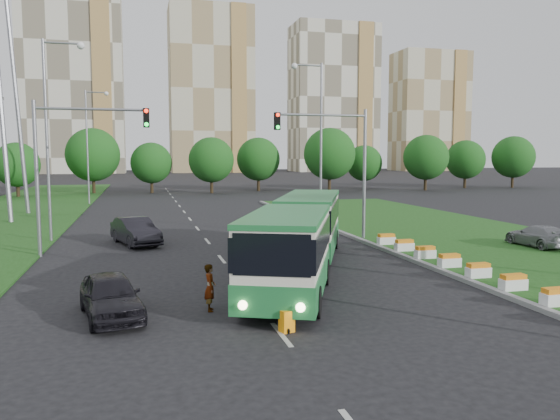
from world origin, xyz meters
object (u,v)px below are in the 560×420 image
object	(u,v)px
car_left_near	(111,296)
traffic_mast_left	(70,153)
pedestrian	(210,288)
shopping_trolley	(287,321)
traffic_mast_median	(340,153)
car_median	(538,236)
articulated_bus	(295,235)
car_left_far	(136,231)

from	to	relation	value
car_left_near	traffic_mast_left	bearing A→B (deg)	90.48
traffic_mast_left	pedestrian	distance (m)	14.06
pedestrian	shopping_trolley	bearing A→B (deg)	-141.70
traffic_mast_median	pedestrian	bearing A→B (deg)	-126.06
car_median	pedestrian	bearing A→B (deg)	20.36
articulated_bus	car_median	xyz separation A→B (m)	(14.81, 2.42, -0.95)
car_left_near	shopping_trolley	xyz separation A→B (m)	(5.13, -2.84, -0.39)
car_median	shopping_trolley	xyz separation A→B (m)	(-17.34, -10.38, -0.42)
car_median	pedestrian	xyz separation A→B (m)	(-19.26, -7.61, 0.05)
car_left_far	shopping_trolley	distance (m)	18.17
articulated_bus	car_left_near	distance (m)	9.26
articulated_bus	pedestrian	size ratio (longest dim) A/B	10.54
car_left_near	pedestrian	world-z (taller)	pedestrian
car_left_far	car_left_near	bearing A→B (deg)	-110.93
traffic_mast_left	car_left_near	bearing A→B (deg)	-78.35
traffic_mast_left	car_left_near	world-z (taller)	traffic_mast_left
traffic_mast_median	car_left_near	size ratio (longest dim) A/B	1.91
car_left_near	shopping_trolley	size ratio (longest dim) A/B	6.36
car_left_far	car_median	size ratio (longest dim) A/B	1.16
car_left_near	car_left_far	xyz separation A→B (m)	(0.68, 14.77, 0.08)
traffic_mast_left	shopping_trolley	distance (m)	17.38
traffic_mast_median	traffic_mast_left	size ratio (longest dim) A/B	1.00
car_left_near	shopping_trolley	distance (m)	5.87
pedestrian	car_left_far	bearing A→B (deg)	13.19
car_left_near	traffic_mast_median	bearing A→B (deg)	34.44
traffic_mast_median	articulated_bus	bearing A→B (deg)	-122.73
car_left_far	pedestrian	bearing A→B (deg)	-98.65
car_median	car_left_far	bearing A→B (deg)	-19.55
traffic_mast_left	car_left_far	world-z (taller)	traffic_mast_left
shopping_trolley	traffic_mast_median	bearing A→B (deg)	46.41
articulated_bus	car_median	bearing A→B (deg)	32.03
traffic_mast_median	shopping_trolley	size ratio (longest dim) A/B	12.13
traffic_mast_left	car_left_far	distance (m)	6.21
car_left_near	car_left_far	world-z (taller)	car_left_far
traffic_mast_median	pedestrian	world-z (taller)	traffic_mast_median
car_left_far	shopping_trolley	size ratio (longest dim) A/B	7.28
shopping_trolley	car_left_far	bearing A→B (deg)	86.16
traffic_mast_left	car_median	world-z (taller)	traffic_mast_left
car_left_near	pedestrian	xyz separation A→B (m)	(3.20, -0.07, 0.08)
car_left_far	pedestrian	world-z (taller)	pedestrian
traffic_mast_median	car_left_near	bearing A→B (deg)	-134.39
articulated_bus	car_left_far	world-z (taller)	articulated_bus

